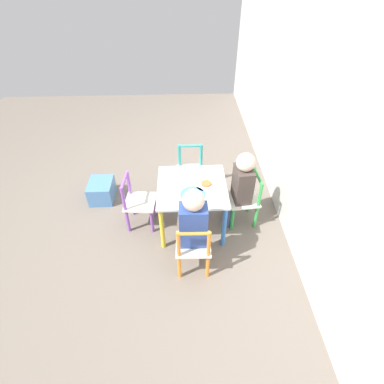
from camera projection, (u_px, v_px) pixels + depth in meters
ground_plane at (192, 224)px, 2.76m from camera, size 6.00×6.00×0.00m
house_wall at (323, 82)px, 1.94m from camera, size 6.00×0.06×2.60m
kids_table at (192, 192)px, 2.51m from camera, size 0.57×0.57×0.45m
chair_green at (245, 200)px, 2.65m from camera, size 0.28×0.28×0.50m
chair_orange at (193, 248)px, 2.24m from camera, size 0.26×0.26×0.50m
chair_purple at (138, 203)px, 2.62m from camera, size 0.28×0.28×0.50m
chair_teal at (191, 172)px, 2.96m from camera, size 0.26×0.26×0.50m
child_back at (241, 184)px, 2.52m from camera, size 0.21×0.22×0.73m
child_right at (193, 223)px, 2.15m from camera, size 0.21×0.20×0.76m
plate_back at (206, 185)px, 2.46m from camera, size 0.18×0.18×0.03m
plate_right at (193, 194)px, 2.37m from camera, size 0.20×0.20×0.03m
storage_bin at (102, 191)px, 2.97m from camera, size 0.28×0.23×0.20m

